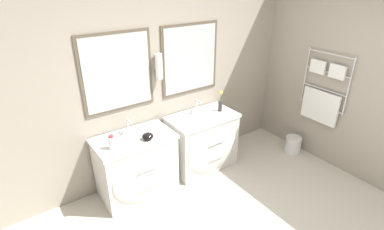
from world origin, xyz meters
The scene contains 10 objects.
wall_back centered at (-0.01, 2.07, 1.31)m, with size 5.35×0.17×2.60m.
wall_right centered at (1.90, 0.92, 1.29)m, with size 0.13×4.06×2.60m.
vanity_left centered at (-0.66, 1.72, 0.40)m, with size 0.92×0.60×0.79m.
vanity_right centered at (0.33, 1.72, 0.40)m, with size 0.92×0.60×0.79m.
faucet_left centered at (-0.66, 1.88, 0.88)m, with size 0.17×0.12×0.19m.
faucet_right centered at (0.33, 1.88, 0.88)m, with size 0.17×0.12×0.19m.
toiletry_bottle centered at (-0.95, 1.66, 0.86)m, with size 0.08×0.08×0.17m.
amenity_bowl centered at (-0.55, 1.62, 0.83)m, with size 0.13×0.13×0.08m.
flower_vase centered at (0.63, 1.74, 0.90)m, with size 0.06×0.06×0.29m.
waste_bin centered at (1.69, 1.23, 0.13)m, with size 0.24×0.24×0.25m.
Camera 1 is at (-1.84, -1.09, 2.52)m, focal length 28.00 mm.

